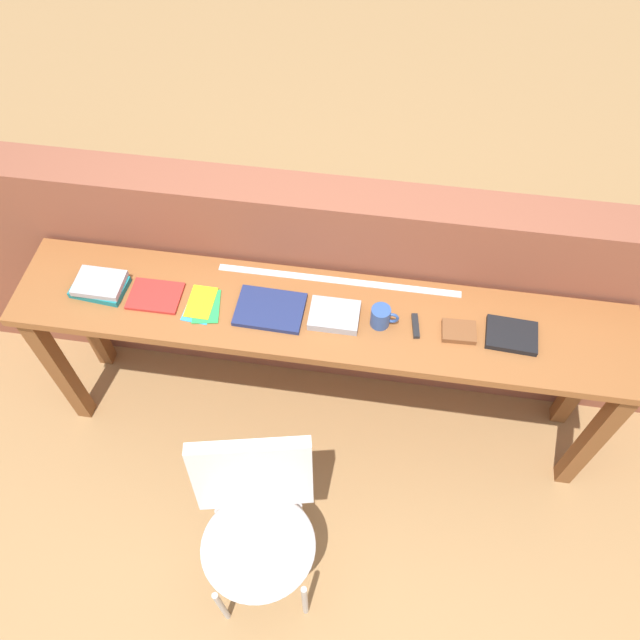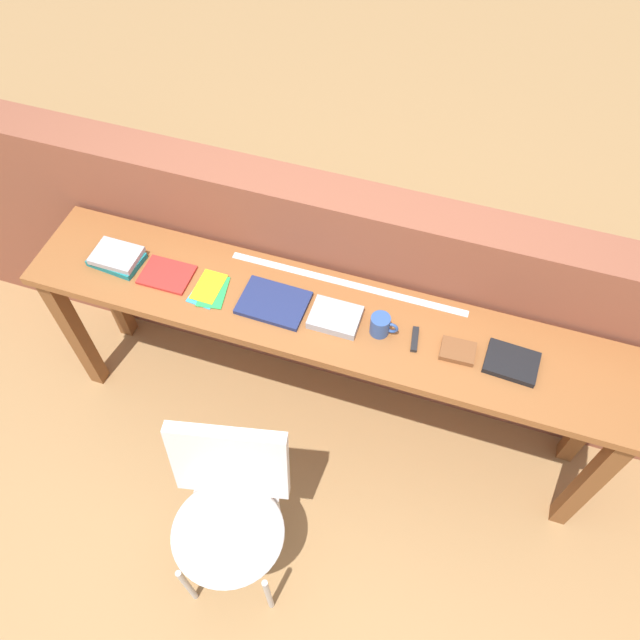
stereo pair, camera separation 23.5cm
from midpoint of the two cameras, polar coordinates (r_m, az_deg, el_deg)
name	(u,v)px [view 1 (the left image)]	position (r m, az deg, el deg)	size (l,w,h in m)	color
ground_plane	(312,469)	(3.10, -2.92, -13.59)	(40.00, 40.00, 0.00)	#9E7547
brick_wall_back	(332,289)	(2.88, -1.20, 2.70)	(6.00, 0.20, 1.20)	brown
sideboard	(322,332)	(2.58, -2.44, -1.33)	(2.50, 0.44, 0.88)	brown
chair_white_moulded	(256,522)	(2.49, -8.67, -17.98)	(0.52, 0.53, 0.89)	silver
book_stack_leftmost	(100,285)	(2.70, -21.88, 2.80)	(0.22, 0.16, 0.05)	#19757A
magazine_cycling	(155,296)	(2.62, -17.33, 1.95)	(0.21, 0.16, 0.01)	red
pamphlet_pile_colourful	(203,305)	(2.55, -13.31, 1.19)	(0.15, 0.19, 0.01)	#3399D8
book_open_centre	(270,309)	(2.48, -7.30, 0.79)	(0.27, 0.19, 0.02)	navy
book_grey_hardcover	(334,315)	(2.43, -1.44, 0.25)	(0.19, 0.15, 0.04)	#9E9EA3
mug	(381,317)	(2.40, 2.84, 0.11)	(0.11, 0.08, 0.09)	#2D4C8C
multitool_folded	(416,326)	(2.43, 6.02, -0.73)	(0.02, 0.11, 0.02)	black
leather_journal_brown	(459,331)	(2.43, 9.92, -1.23)	(0.13, 0.10, 0.02)	brown
book_repair_rightmost	(512,335)	(2.46, 14.55, -1.54)	(0.19, 0.15, 0.03)	black
ruler_metal_back_edge	(338,281)	(2.56, -0.93, 3.45)	(1.00, 0.03, 0.00)	silver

